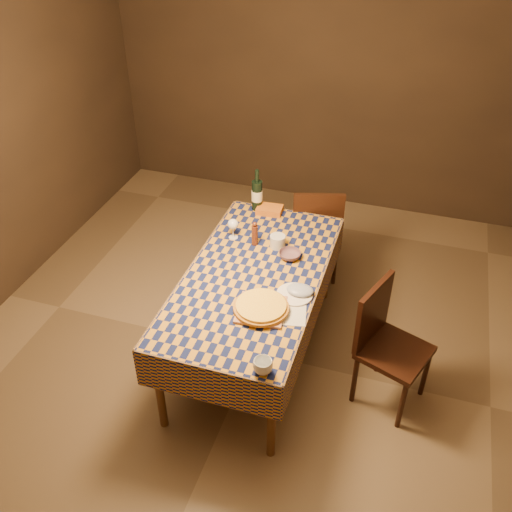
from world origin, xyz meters
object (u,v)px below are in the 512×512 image
dining_table (254,283)px  bowl (290,255)px  chair_right (385,339)px  pizza (261,307)px  wine_bottle (257,195)px  white_plate (295,294)px  cutting_board (261,310)px  chair_far (316,229)px

dining_table → bowl: bearing=55.3°
bowl → chair_right: size_ratio=0.17×
dining_table → bowl: size_ratio=11.50×
pizza → bowl: size_ratio=2.74×
dining_table → wine_bottle: size_ratio=5.18×
dining_table → white_plate: (0.33, -0.13, 0.08)m
dining_table → chair_right: 0.98m
dining_table → cutting_board: cutting_board is taller
dining_table → pizza: 0.40m
wine_bottle → chair_far: size_ratio=0.38×
white_plate → chair_far: chair_far is taller
dining_table → bowl: (0.19, 0.27, 0.10)m
wine_bottle → dining_table: bearing=-73.8°
cutting_board → bowl: (0.03, 0.62, 0.02)m
cutting_board → chair_far: size_ratio=0.33×
dining_table → cutting_board: (0.16, -0.34, 0.09)m
pizza → dining_table: bearing=114.9°
bowl → chair_right: bearing=-25.6°
bowl → white_plate: bowl is taller
bowl → chair_far: 0.85m
white_plate → chair_right: (0.63, 0.03, -0.25)m
wine_bottle → chair_right: size_ratio=0.38×
chair_far → wine_bottle: bearing=-154.1°
cutting_board → chair_far: chair_far is taller
pizza → chair_far: (0.06, 1.42, -0.28)m
bowl → wine_bottle: size_ratio=0.45×
dining_table → chair_far: size_ratio=1.98×
dining_table → cutting_board: 0.39m
cutting_board → bowl: 0.62m
dining_table → wine_bottle: wine_bottle is taller
white_plate → chair_far: 1.24m
dining_table → chair_far: (0.22, 1.08, -0.17)m
dining_table → white_plate: 0.36m
bowl → pizza: bearing=-92.7°
bowl → chair_far: bearing=88.0°
pizza → bowl: 0.62m
wine_bottle → pizza: bearing=-71.2°
cutting_board → white_plate: bearing=52.2°
cutting_board → white_plate: 0.27m
pizza → white_plate: bearing=52.2°
wine_bottle → chair_far: 0.64m
dining_table → white_plate: white_plate is taller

